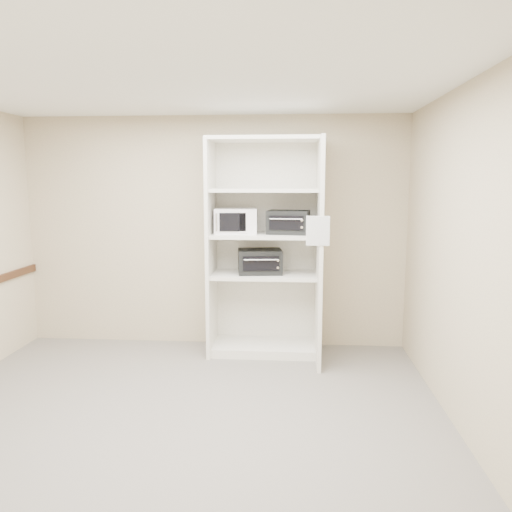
# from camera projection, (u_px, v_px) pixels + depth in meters

# --- Properties ---
(floor) EXTENTS (4.50, 4.00, 0.01)m
(floor) POSITION_uv_depth(u_px,v_px,m) (177.00, 419.00, 4.13)
(floor) COLOR slate
(floor) RESTS_ON ground
(ceiling) EXTENTS (4.50, 4.00, 0.01)m
(ceiling) POSITION_uv_depth(u_px,v_px,m) (169.00, 80.00, 3.73)
(ceiling) COLOR white
(wall_back) EXTENTS (4.50, 0.02, 2.70)m
(wall_back) POSITION_uv_depth(u_px,v_px,m) (214.00, 232.00, 5.90)
(wall_back) COLOR #C4B88D
(wall_back) RESTS_ON ground
(wall_front) EXTENTS (4.50, 0.02, 2.70)m
(wall_front) POSITION_uv_depth(u_px,v_px,m) (52.00, 335.00, 1.96)
(wall_front) COLOR #C4B88D
(wall_front) RESTS_ON ground
(wall_right) EXTENTS (0.02, 4.00, 2.70)m
(wall_right) POSITION_uv_depth(u_px,v_px,m) (467.00, 261.00, 3.76)
(wall_right) COLOR #C4B88D
(wall_right) RESTS_ON ground
(shelving_unit) EXTENTS (1.24, 0.92, 2.42)m
(shelving_unit) POSITION_uv_depth(u_px,v_px,m) (268.00, 255.00, 5.59)
(shelving_unit) COLOR white
(shelving_unit) RESTS_ON floor
(microwave) EXTENTS (0.49, 0.39, 0.28)m
(microwave) POSITION_uv_depth(u_px,v_px,m) (236.00, 221.00, 5.58)
(microwave) COLOR white
(microwave) RESTS_ON shelving_unit
(toaster_oven_upper) EXTENTS (0.49, 0.39, 0.26)m
(toaster_oven_upper) POSITION_uv_depth(u_px,v_px,m) (288.00, 222.00, 5.53)
(toaster_oven_upper) COLOR black
(toaster_oven_upper) RESTS_ON shelving_unit
(toaster_oven_lower) EXTENTS (0.53, 0.42, 0.27)m
(toaster_oven_lower) POSITION_uv_depth(u_px,v_px,m) (260.00, 261.00, 5.61)
(toaster_oven_lower) COLOR black
(toaster_oven_lower) RESTS_ON shelving_unit
(paper_sign) EXTENTS (0.23, 0.01, 0.29)m
(paper_sign) POSITION_uv_depth(u_px,v_px,m) (318.00, 231.00, 4.88)
(paper_sign) COLOR white
(paper_sign) RESTS_ON shelving_unit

